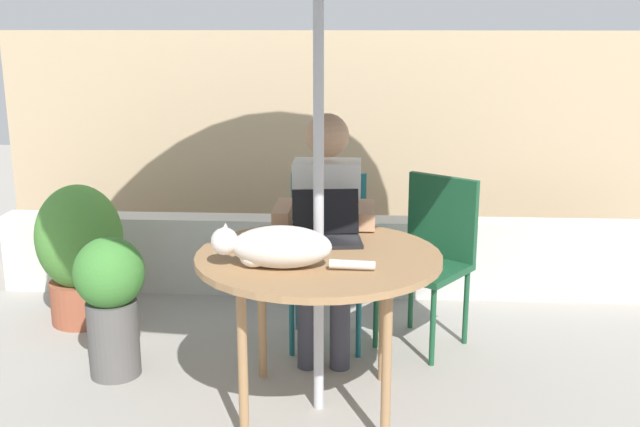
# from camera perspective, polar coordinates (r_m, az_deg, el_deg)

# --- Properties ---
(ground_plane) EXTENTS (14.00, 14.00, 0.00)m
(ground_plane) POSITION_cam_1_polar(r_m,az_deg,el_deg) (3.48, -0.10, -14.37)
(ground_plane) COLOR gray
(fence_back) EXTENTS (4.62, 0.08, 1.60)m
(fence_back) POSITION_cam_1_polar(r_m,az_deg,el_deg) (5.27, 1.33, 4.86)
(fence_back) COLOR tan
(fence_back) RESTS_ON ground
(planter_wall_low) EXTENTS (4.16, 0.20, 0.48)m
(planter_wall_low) POSITION_cam_1_polar(r_m,az_deg,el_deg) (4.74, 0.99, -3.20)
(planter_wall_low) COLOR beige
(planter_wall_low) RESTS_ON ground
(patio_table) EXTENTS (1.04, 1.04, 0.72)m
(patio_table) POSITION_cam_1_polar(r_m,az_deg,el_deg) (3.22, -0.11, -4.03)
(patio_table) COLOR #9E754C
(patio_table) RESTS_ON ground
(chair_occupied) EXTENTS (0.40, 0.40, 0.89)m
(chair_occupied) POSITION_cam_1_polar(r_m,az_deg,el_deg) (4.01, 0.59, -2.37)
(chair_occupied) COLOR #1E606B
(chair_occupied) RESTS_ON ground
(chair_empty) EXTENTS (0.56, 0.56, 0.89)m
(chair_empty) POSITION_cam_1_polar(r_m,az_deg,el_deg) (4.00, 8.41, -2.57)
(chair_empty) COLOR #194C2D
(chair_empty) RESTS_ON ground
(person_seated) EXTENTS (0.48, 0.48, 1.23)m
(person_seated) POSITION_cam_1_polar(r_m,az_deg,el_deg) (3.81, 0.48, -0.60)
(person_seated) COLOR white
(person_seated) RESTS_ON ground
(laptop) EXTENTS (0.33, 0.29, 0.21)m
(laptop) POSITION_cam_1_polar(r_m,az_deg,el_deg) (3.39, 0.47, -0.94)
(laptop) COLOR black
(laptop) RESTS_ON patio_table
(cat) EXTENTS (0.65, 0.20, 0.17)m
(cat) POSITION_cam_1_polar(r_m,az_deg,el_deg) (3.01, -3.38, -2.55)
(cat) COLOR silver
(cat) RESTS_ON patio_table
(potted_plant_near_fence) EXTENTS (0.33, 0.33, 0.69)m
(potted_plant_near_fence) POSITION_cam_1_polar(r_m,az_deg,el_deg) (3.75, -15.45, -6.09)
(potted_plant_near_fence) COLOR #595654
(potted_plant_near_fence) RESTS_ON ground
(potted_plant_by_chair) EXTENTS (0.48, 0.48, 0.79)m
(potted_plant_by_chair) POSITION_cam_1_polar(r_m,az_deg,el_deg) (4.46, -17.59, -2.62)
(potted_plant_by_chair) COLOR #9E5138
(potted_plant_by_chair) RESTS_ON ground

